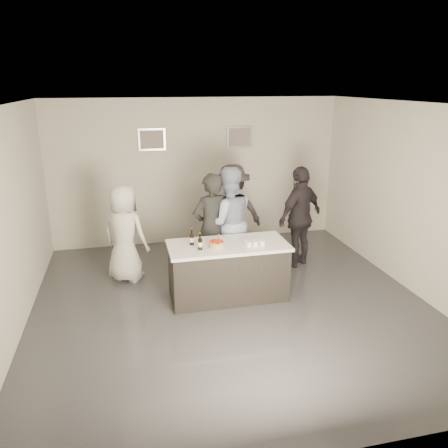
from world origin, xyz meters
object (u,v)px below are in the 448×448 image
(person_main_black, at_px, (211,228))
(person_guest_left, at_px, (125,234))
(person_main_blue, at_px, (228,222))
(person_guest_right, at_px, (300,217))
(person_guest_back, at_px, (232,213))
(beer_bottle_a, at_px, (192,237))
(bar_counter, at_px, (228,271))
(beer_bottle_b, at_px, (200,241))
(cake, at_px, (217,244))

(person_main_black, distance_m, person_guest_left, 1.47)
(person_main_blue, relative_size, person_guest_right, 1.04)
(person_main_blue, bearing_deg, person_guest_back, -111.48)
(beer_bottle_a, xyz_separation_m, person_main_blue, (0.76, 0.78, -0.06))
(bar_counter, xyz_separation_m, person_guest_right, (1.59, 0.98, 0.49))
(beer_bottle_b, bearing_deg, beer_bottle_a, 111.89)
(person_main_black, distance_m, person_guest_back, 1.04)
(person_guest_right, bearing_deg, beer_bottle_b, -0.77)
(beer_bottle_a, distance_m, person_guest_right, 2.33)
(person_guest_back, bearing_deg, bar_counter, 66.16)
(person_guest_right, bearing_deg, beer_bottle_a, -6.70)
(cake, relative_size, person_main_blue, 0.12)
(person_main_blue, bearing_deg, person_guest_left, -6.99)
(beer_bottle_a, xyz_separation_m, person_main_black, (0.43, 0.63, -0.09))
(person_main_black, distance_m, person_guest_right, 1.74)
(beer_bottle_a, height_order, person_main_blue, person_main_blue)
(beer_bottle_b, xyz_separation_m, person_main_blue, (0.67, 1.00, -0.06))
(bar_counter, xyz_separation_m, beer_bottle_b, (-0.46, -0.14, 0.58))
(person_main_black, xyz_separation_m, person_main_blue, (0.33, 0.15, 0.03))
(bar_counter, relative_size, person_main_black, 0.99)
(cake, distance_m, beer_bottle_a, 0.40)
(person_main_black, bearing_deg, bar_counter, 79.92)
(bar_counter, bearing_deg, beer_bottle_a, 171.10)
(bar_counter, xyz_separation_m, person_main_black, (-0.12, 0.72, 0.49))
(cake, bearing_deg, person_main_black, 85.02)
(person_main_black, relative_size, person_guest_right, 1.00)
(person_main_blue, distance_m, person_guest_right, 1.39)
(bar_counter, relative_size, beer_bottle_b, 7.15)
(beer_bottle_b, height_order, person_main_black, person_main_black)
(person_guest_left, xyz_separation_m, person_guest_back, (2.02, 0.54, 0.08))
(beer_bottle_b, bearing_deg, person_guest_right, 28.50)
(person_guest_left, bearing_deg, person_guest_right, -146.27)
(person_main_black, bearing_deg, person_main_blue, -176.08)
(person_guest_left, bearing_deg, cake, 175.69)
(bar_counter, relative_size, beer_bottle_a, 7.15)
(beer_bottle_a, relative_size, person_guest_left, 0.15)
(cake, bearing_deg, person_guest_right, 30.41)
(cake, height_order, person_guest_back, person_guest_back)
(cake, height_order, person_main_black, person_main_black)
(bar_counter, distance_m, person_guest_back, 1.70)
(cake, relative_size, beer_bottle_a, 0.91)
(beer_bottle_a, height_order, person_guest_back, person_guest_back)
(person_main_blue, bearing_deg, person_main_black, 22.30)
(bar_counter, distance_m, person_guest_right, 1.93)
(beer_bottle_a, bearing_deg, person_main_black, 55.85)
(cake, distance_m, person_main_blue, 1.02)
(person_main_black, distance_m, person_main_blue, 0.36)
(beer_bottle_a, bearing_deg, person_guest_back, 55.63)
(beer_bottle_b, distance_m, person_guest_left, 1.61)
(person_guest_back, bearing_deg, beer_bottle_a, 48.24)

